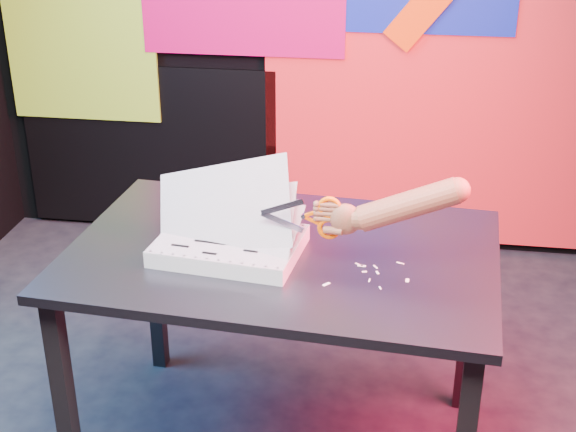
# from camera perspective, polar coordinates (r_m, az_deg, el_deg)

# --- Properties ---
(room) EXTENTS (3.01, 3.01, 2.71)m
(room) POSITION_cam_1_polar(r_m,az_deg,el_deg) (2.31, -4.52, 12.42)
(room) COLOR black
(room) RESTS_ON ground
(backdrop) EXTENTS (2.88, 0.05, 2.08)m
(backdrop) POSITION_cam_1_polar(r_m,az_deg,el_deg) (3.79, 1.55, 11.33)
(backdrop) COLOR red
(backdrop) RESTS_ON ground
(work_table) EXTENTS (1.32, 0.93, 0.75)m
(work_table) POSITION_cam_1_polar(r_m,az_deg,el_deg) (2.43, -0.40, -4.13)
(work_table) COLOR black
(work_table) RESTS_ON ground
(printout_stack) EXTENTS (0.46, 0.35, 0.31)m
(printout_stack) POSITION_cam_1_polar(r_m,az_deg,el_deg) (2.36, -4.20, -1.98)
(printout_stack) COLOR silver
(printout_stack) RESTS_ON work_table
(scissors) EXTENTS (0.23, 0.02, 0.13)m
(scissors) POSITION_cam_1_polar(r_m,az_deg,el_deg) (2.23, 2.55, -0.11)
(scissors) COLOR #989FB2
(scissors) RESTS_ON printout_stack
(hand_forearm) EXTENTS (0.41, 0.08, 0.19)m
(hand_forearm) POSITION_cam_1_polar(r_m,az_deg,el_deg) (2.20, 7.81, 0.64)
(hand_forearm) COLOR brown
(hand_forearm) RESTS_ON work_table
(paper_clippings) EXTENTS (0.24, 0.17, 0.00)m
(paper_clippings) POSITION_cam_1_polar(r_m,az_deg,el_deg) (2.27, 5.88, -4.06)
(paper_clippings) COLOR white
(paper_clippings) RESTS_ON work_table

